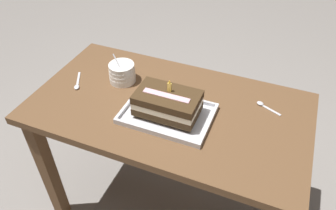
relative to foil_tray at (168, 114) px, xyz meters
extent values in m
plane|color=gray|center=(-0.02, 0.06, -0.77)|extent=(8.00, 8.00, 0.00)
cube|color=brown|center=(-0.02, 0.06, -0.02)|extent=(1.20, 0.66, 0.04)
cube|color=brown|center=(-0.56, -0.21, -0.41)|extent=(0.06, 0.06, 0.73)
cube|color=brown|center=(-0.56, 0.33, -0.41)|extent=(0.06, 0.06, 0.73)
cube|color=brown|center=(0.52, 0.33, -0.41)|extent=(0.06, 0.06, 0.73)
cube|color=silver|center=(0.00, 0.00, 0.00)|extent=(0.37, 0.26, 0.01)
cube|color=silver|center=(0.00, -0.12, 0.01)|extent=(0.37, 0.01, 0.02)
cube|color=silver|center=(0.00, 0.12, 0.01)|extent=(0.37, 0.01, 0.02)
cube|color=silver|center=(-0.18, 0.00, 0.01)|extent=(0.01, 0.23, 0.02)
cube|color=silver|center=(0.18, 0.00, 0.01)|extent=(0.01, 0.23, 0.02)
cube|color=#3F2C18|center=(0.00, 0.00, 0.03)|extent=(0.26, 0.16, 0.03)
cube|color=beige|center=(0.00, 0.00, 0.06)|extent=(0.25, 0.15, 0.03)
cube|color=#3F2C18|center=(0.00, 0.00, 0.09)|extent=(0.26, 0.16, 0.03)
cube|color=beige|center=(0.00, -0.01, 0.11)|extent=(0.19, 0.03, 0.00)
cube|color=#EFC64C|center=(0.00, 0.02, 0.13)|extent=(0.02, 0.01, 0.04)
ellipsoid|color=yellow|center=(0.00, 0.02, 0.15)|extent=(0.01, 0.01, 0.01)
cylinder|color=white|center=(-0.29, 0.15, 0.01)|extent=(0.12, 0.12, 0.03)
cylinder|color=white|center=(-0.29, 0.15, 0.03)|extent=(0.12, 0.12, 0.03)
cylinder|color=white|center=(-0.29, 0.15, 0.05)|extent=(0.12, 0.12, 0.03)
cylinder|color=white|center=(-0.29, 0.15, 0.07)|extent=(0.12, 0.12, 0.03)
cylinder|color=silver|center=(-0.30, 0.13, 0.10)|extent=(0.06, 0.03, 0.06)
ellipsoid|color=silver|center=(0.34, 0.22, 0.00)|extent=(0.04, 0.03, 0.01)
cube|color=silver|center=(0.40, 0.20, 0.00)|extent=(0.08, 0.04, 0.00)
ellipsoid|color=silver|center=(-0.46, 0.02, 0.00)|extent=(0.04, 0.04, 0.01)
cube|color=silver|center=(-0.49, 0.08, 0.00)|extent=(0.06, 0.10, 0.00)
camera|label=1|loc=(0.38, -0.92, 0.91)|focal=34.75mm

